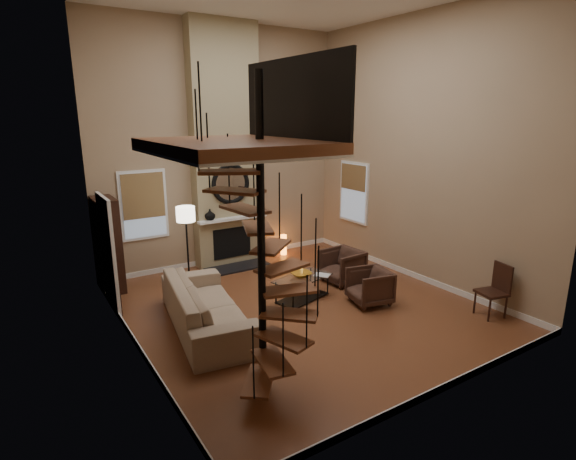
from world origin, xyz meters
TOP-DOWN VIEW (x-y plane):
  - ground at (0.00, 0.00)m, footprint 6.00×6.50m
  - back_wall at (0.00, 3.25)m, footprint 6.00×0.02m
  - front_wall at (0.00, -3.25)m, footprint 6.00×0.02m
  - left_wall at (-3.00, 0.00)m, footprint 0.02×6.50m
  - right_wall at (3.00, 0.00)m, footprint 0.02×6.50m
  - baseboard_back at (0.00, 3.24)m, footprint 6.00×0.02m
  - baseboard_front at (0.00, -3.24)m, footprint 6.00×0.02m
  - baseboard_left at (-2.99, 0.00)m, footprint 0.02×6.50m
  - baseboard_right at (2.99, 0.00)m, footprint 0.02×6.50m
  - chimney_breast at (0.00, 3.06)m, footprint 1.60×0.38m
  - hearth at (0.00, 2.57)m, footprint 1.50×0.60m
  - firebox at (0.00, 2.86)m, footprint 0.95×0.02m
  - mantel at (0.00, 2.78)m, footprint 1.70×0.18m
  - mirror_frame at (0.00, 2.84)m, footprint 0.94×0.10m
  - mirror_disc at (0.00, 2.85)m, footprint 0.80×0.01m
  - vase_left at (-0.55, 2.82)m, footprint 0.24×0.24m
  - vase_right at (0.60, 2.82)m, footprint 0.20×0.20m
  - window_back at (-1.90, 3.22)m, footprint 1.02×0.06m
  - window_right at (2.97, 2.00)m, footprint 0.06×1.02m
  - entry_door at (-2.95, 1.80)m, footprint 0.10×1.05m
  - loft at (-2.04, -1.80)m, footprint 1.70×2.20m
  - spiral_stair at (-1.78, -1.79)m, footprint 1.47×1.47m
  - hutch at (-2.78, 2.80)m, footprint 0.40×0.86m
  - sofa at (-1.81, 0.15)m, footprint 1.49×2.89m
  - armchair_near at (1.55, 0.58)m, footprint 0.84×0.82m
  - armchair_far at (1.25, -0.63)m, footprint 0.86×0.84m
  - coffee_table at (0.24, 0.25)m, footprint 1.29×0.87m
  - bowl at (0.24, 0.30)m, footprint 0.39×0.39m
  - book at (0.59, 0.10)m, footprint 0.35×0.37m
  - floor_lamp at (-1.37, 2.11)m, footprint 0.38×0.38m
  - accent_lamp at (1.45, 2.89)m, footprint 0.15×0.15m
  - side_chair at (2.73, -2.19)m, footprint 0.53×0.53m

SIDE VIEW (x-z plane):
  - ground at x=0.00m, z-range -0.01..0.00m
  - hearth at x=0.00m, z-range 0.00..0.04m
  - baseboard_back at x=0.00m, z-range 0.00..0.12m
  - baseboard_front at x=0.00m, z-range 0.00..0.12m
  - baseboard_left at x=-2.99m, z-range 0.00..0.12m
  - baseboard_right at x=2.99m, z-range 0.00..0.12m
  - accent_lamp at x=1.45m, z-range -0.02..0.52m
  - coffee_table at x=0.24m, z-range 0.06..0.51m
  - armchair_near at x=1.55m, z-range -0.01..0.71m
  - armchair_far at x=1.25m, z-range 0.02..0.68m
  - sofa at x=-1.81m, z-range -0.01..0.80m
  - book at x=0.59m, z-range 0.45..0.48m
  - bowl at x=0.24m, z-range 0.45..0.55m
  - side_chair at x=2.73m, z-range 0.05..1.01m
  - firebox at x=0.00m, z-range 0.19..0.91m
  - hutch at x=-2.78m, z-range -0.01..1.91m
  - entry_door at x=-2.95m, z-range -0.03..2.13m
  - mantel at x=0.00m, z-range 1.12..1.18m
  - vase_right at x=0.60m, z-range 1.18..1.39m
  - vase_left at x=-0.55m, z-range 1.18..1.43m
  - floor_lamp at x=-1.37m, z-range 0.56..2.26m
  - window_back at x=-1.90m, z-range 0.86..2.38m
  - window_right at x=2.97m, z-range 0.87..2.39m
  - spiral_stair at x=-1.78m, z-range -0.25..3.81m
  - mirror_frame at x=0.00m, z-range 1.48..2.42m
  - mirror_disc at x=0.00m, z-range 1.55..2.35m
  - back_wall at x=0.00m, z-range 0.00..5.50m
  - front_wall at x=0.00m, z-range 0.00..5.50m
  - left_wall at x=-3.00m, z-range 0.00..5.50m
  - right_wall at x=3.00m, z-range 0.00..5.50m
  - chimney_breast at x=0.00m, z-range 0.00..5.50m
  - loft at x=-2.04m, z-range 2.69..3.78m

